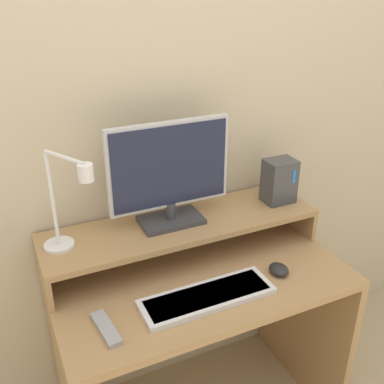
% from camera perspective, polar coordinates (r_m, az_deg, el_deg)
% --- Properties ---
extents(wall_back, '(6.00, 0.05, 2.50)m').
position_cam_1_polar(wall_back, '(1.63, -3.95, 11.25)').
color(wall_back, beige).
rests_on(wall_back, ground_plane).
extents(desk, '(1.01, 0.58, 0.72)m').
position_cam_1_polar(desk, '(1.73, 0.88, -16.28)').
color(desk, '#A87F51').
rests_on(desk, ground_plane).
extents(monitor_shelf, '(1.01, 0.28, 0.13)m').
position_cam_1_polar(monitor_shelf, '(1.64, -1.27, -4.43)').
color(monitor_shelf, '#A87F51').
rests_on(monitor_shelf, desk).
extents(monitor, '(0.44, 0.14, 0.38)m').
position_cam_1_polar(monitor, '(1.55, -2.85, 2.43)').
color(monitor, '#38383D').
rests_on(monitor, monitor_shelf).
extents(desk_lamp, '(0.16, 0.23, 0.34)m').
position_cam_1_polar(desk_lamp, '(1.42, -15.61, -1.93)').
color(desk_lamp, silver).
rests_on(desk_lamp, monitor_shelf).
extents(router_dock, '(0.12, 0.09, 0.17)m').
position_cam_1_polar(router_dock, '(1.77, 11.01, 1.38)').
color(router_dock, '#3D3D42').
rests_on(router_dock, monitor_shelf).
extents(keyboard, '(0.44, 0.14, 0.02)m').
position_cam_1_polar(keyboard, '(1.48, 1.97, -13.10)').
color(keyboard, silver).
rests_on(keyboard, desk).
extents(mouse, '(0.06, 0.08, 0.03)m').
position_cam_1_polar(mouse, '(1.61, 10.98, -9.63)').
color(mouse, black).
rests_on(mouse, desk).
extents(remote_control, '(0.06, 0.16, 0.02)m').
position_cam_1_polar(remote_control, '(1.39, -10.86, -16.64)').
color(remote_control, '#99999E').
rests_on(remote_control, desk).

